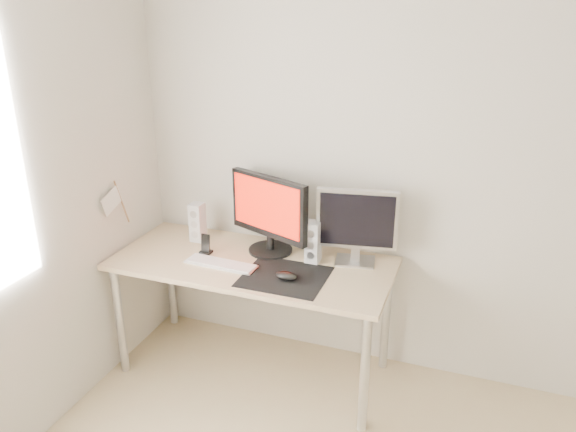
# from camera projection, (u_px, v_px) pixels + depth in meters

# --- Properties ---
(wall_back) EXTENTS (3.50, 0.00, 3.50)m
(wall_back) POSITION_uv_depth(u_px,v_px,m) (434.00, 173.00, 3.04)
(wall_back) COLOR beige
(wall_back) RESTS_ON ground
(mousepad) EXTENTS (0.45, 0.40, 0.00)m
(mousepad) POSITION_uv_depth(u_px,v_px,m) (285.00, 277.00, 3.03)
(mousepad) COLOR black
(mousepad) RESTS_ON desk
(mouse) EXTENTS (0.12, 0.07, 0.04)m
(mouse) POSITION_uv_depth(u_px,v_px,m) (286.00, 276.00, 2.99)
(mouse) COLOR black
(mouse) RESTS_ON mousepad
(desk) EXTENTS (1.60, 0.70, 0.73)m
(desk) POSITION_uv_depth(u_px,v_px,m) (252.00, 273.00, 3.24)
(desk) COLOR #D1B587
(desk) RESTS_ON ground
(main_monitor) EXTENTS (0.53, 0.34, 0.47)m
(main_monitor) POSITION_uv_depth(u_px,v_px,m) (269.00, 212.00, 3.24)
(main_monitor) COLOR black
(main_monitor) RESTS_ON desk
(second_monitor) EXTENTS (0.45, 0.19, 0.43)m
(second_monitor) POSITION_uv_depth(u_px,v_px,m) (357.00, 223.00, 3.10)
(second_monitor) COLOR silver
(second_monitor) RESTS_ON desk
(speaker_left) EXTENTS (0.08, 0.09, 0.24)m
(speaker_left) POSITION_uv_depth(u_px,v_px,m) (197.00, 222.00, 3.44)
(speaker_left) COLOR white
(speaker_left) RESTS_ON desk
(speaker_right) EXTENTS (0.08, 0.09, 0.24)m
(speaker_right) POSITION_uv_depth(u_px,v_px,m) (313.00, 242.00, 3.16)
(speaker_right) COLOR silver
(speaker_right) RESTS_ON desk
(keyboard) EXTENTS (0.43, 0.14, 0.02)m
(keyboard) POSITION_uv_depth(u_px,v_px,m) (221.00, 264.00, 3.16)
(keyboard) COLOR silver
(keyboard) RESTS_ON desk
(phone_dock) EXTENTS (0.07, 0.06, 0.12)m
(phone_dock) POSITION_uv_depth(u_px,v_px,m) (206.00, 248.00, 3.29)
(phone_dock) COLOR black
(phone_dock) RESTS_ON desk
(pennant) EXTENTS (0.01, 0.23, 0.29)m
(pennant) POSITION_uv_depth(u_px,v_px,m) (115.00, 201.00, 3.22)
(pennant) COLOR #A57F54
(pennant) RESTS_ON wall_left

